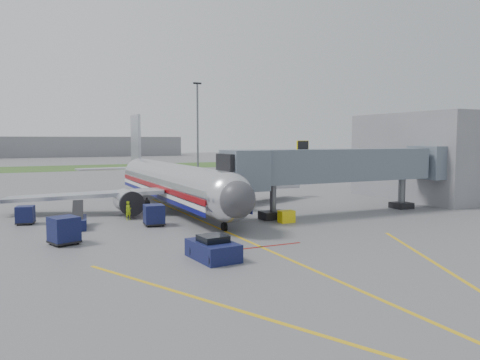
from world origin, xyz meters
name	(u,v)px	position (x,y,z in m)	size (l,w,h in m)	color
ground	(235,236)	(0.00, 0.00, 0.00)	(400.00, 400.00, 0.00)	#565659
grass_strip	(81,168)	(0.00, 90.00, 0.01)	(300.00, 25.00, 0.01)	#2D4C1E
apron_markings	(288,259)	(0.00, -7.40, 0.00)	(21.52, 50.00, 0.01)	gold
airliner	(172,182)	(0.00, 15.25, 2.65)	(32.10, 35.67, 10.25)	silver
jet_bridge	(337,166)	(12.86, 5.00, 4.47)	(25.30, 4.00, 6.90)	slate
terminal	(428,156)	(30.00, 10.00, 5.00)	(10.00, 16.00, 10.00)	slate
light_mast_right	(198,123)	(25.00, 75.00, 10.78)	(2.00, 0.44, 20.40)	#595B60
distant_terminal	(28,147)	(-10.00, 170.00, 4.00)	(120.00, 14.00, 8.00)	slate
pushback_tug	(213,249)	(-4.00, -5.52, 0.60)	(2.41, 3.61, 1.42)	#0B1833
baggage_cart_a	(25,215)	(-13.73, 11.64, 0.77)	(1.66, 1.66, 1.51)	#0B1833
baggage_cart_b	(154,215)	(-4.28, 6.44, 0.87)	(1.70, 1.70, 1.71)	#0B1833
baggage_cart_c	(64,230)	(-11.52, 2.38, 0.95)	(2.21, 2.21, 1.86)	#0B1833
belt_loader	(78,222)	(-9.99, 8.09, 0.48)	(1.73, 4.10, 1.95)	#0B1833
ground_power_cart	(286,217)	(6.16, 3.00, 0.51)	(1.30, 0.88, 1.03)	yellow
ramp_worker	(128,210)	(-5.58, 10.07, 0.83)	(0.60, 0.40, 1.66)	#ACD519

